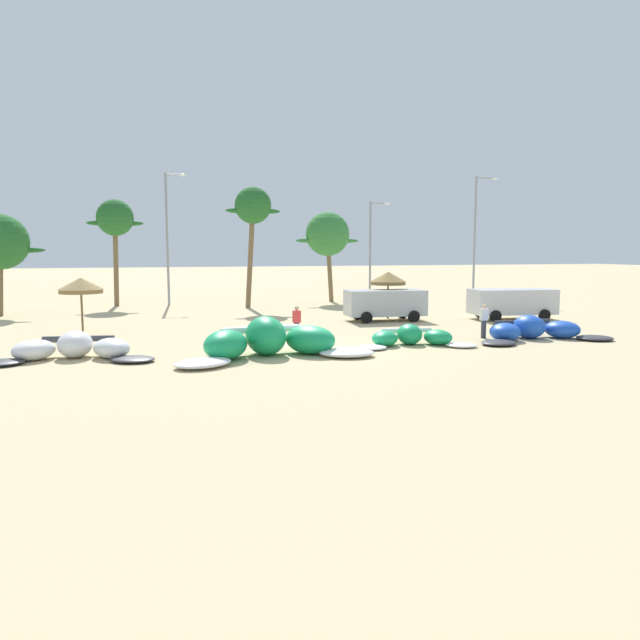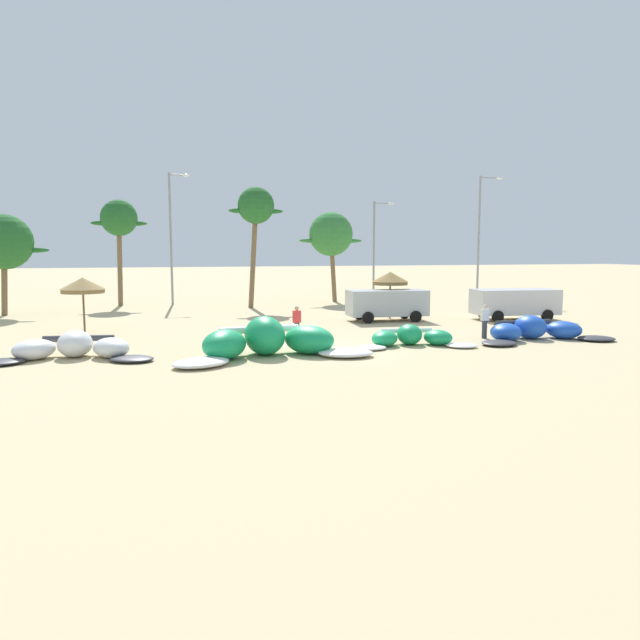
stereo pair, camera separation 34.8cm
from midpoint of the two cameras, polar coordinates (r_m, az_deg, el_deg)
The scene contains 18 objects.
ground_plane at distance 25.52m, azimuth 0.72°, elevation -2.76°, with size 260.00×260.00×0.00m, color #C6B284.
kite_far_left at distance 25.03m, azimuth -22.19°, elevation -2.51°, with size 6.70×3.52×1.06m.
kite_left at distance 23.67m, azimuth -4.60°, elevation -2.07°, with size 8.28×4.20×1.56m.
kite_left_of_center at distance 26.65m, azimuth 9.10°, elevation -1.68°, with size 5.59×2.92×0.91m.
kite_center at distance 29.86m, azimuth 20.19°, elevation -0.96°, with size 7.19×3.26×1.12m.
beach_umbrella_near_van at distance 32.32m, azimuth -21.47°, elevation 3.10°, with size 2.22×2.22×2.83m.
beach_umbrella_middle at distance 36.86m, azimuth 7.00°, elevation 3.98°, with size 2.24×2.24×2.89m.
parked_van at distance 38.07m, azimuth 18.23°, elevation 1.68°, with size 5.27×2.78×1.84m.
parked_car_second at distance 35.63m, azimuth 6.54°, elevation 1.65°, with size 4.80×2.44×1.84m.
person_near_kites at distance 29.53m, azimuth 15.80°, elevation -0.12°, with size 0.36×0.24×1.62m.
person_by_umbrellas at distance 27.74m, azimuth -1.87°, elevation -0.30°, with size 0.36×0.24×1.62m.
palm_leftmost at distance 43.19m, azimuth -27.77°, elevation 6.58°, with size 5.28×3.52×6.49m.
palm_left at distance 47.62m, azimuth -18.48°, elevation 9.08°, with size 4.07×2.71×7.97m.
palm_left_of_gap at distance 43.88m, azimuth -5.93°, elevation 10.60°, with size 3.96×2.64×8.73m.
palm_center_left at distance 48.69m, azimuth 1.26°, elevation 8.16°, with size 5.32×3.55×7.28m.
lamppost_west at distance 47.64m, azimuth -13.75°, elevation 8.14°, with size 1.65×0.24×10.06m.
lamppost_west_center at distance 51.28m, azimuth 5.55°, elevation 7.21°, with size 1.88×0.24×8.30m.
lamppost_east_center at distance 52.07m, azimuth 15.30°, elevation 8.16°, with size 2.13×0.24×10.32m.
Camera 2 is at (-7.05, -24.17, 4.19)m, focal length 33.45 mm.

